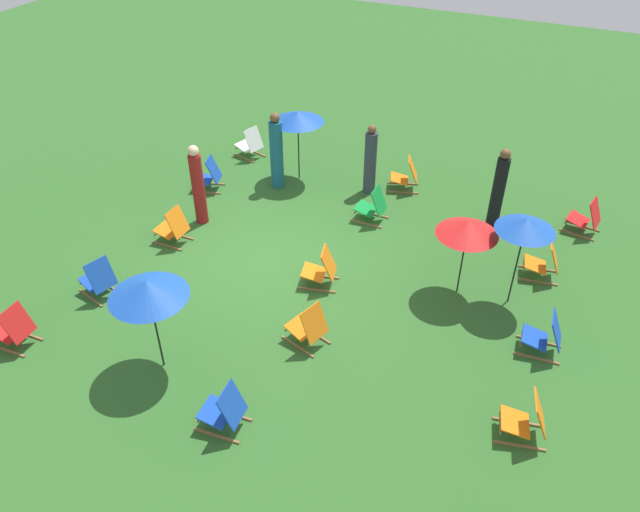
{
  "coord_description": "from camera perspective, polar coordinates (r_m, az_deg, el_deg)",
  "views": [
    {
      "loc": [
        8.72,
        5.23,
        7.64
      ],
      "look_at": [
        0.0,
        1.2,
        0.5
      ],
      "focal_mm": 34.38,
      "sensor_mm": 36.0,
      "label": 1
    }
  ],
  "objects": [
    {
      "name": "person_2",
      "position": [
        13.68,
        -11.29,
        6.42
      ],
      "size": [
        0.28,
        0.28,
        1.88
      ],
      "rotation": [
        0.0,
        0.0,
        6.28
      ],
      "color": "maroon",
      "rests_on": "ground"
    },
    {
      "name": "deckchair_2",
      "position": [
        16.55,
        -6.52,
        10.32
      ],
      "size": [
        0.66,
        0.86,
        0.83
      ],
      "rotation": [
        0.0,
        0.0,
        -0.26
      ],
      "color": "olive",
      "rests_on": "ground"
    },
    {
      "name": "deckchair_11",
      "position": [
        15.18,
        -10.33,
        7.38
      ],
      "size": [
        0.68,
        0.87,
        0.83
      ],
      "rotation": [
        0.0,
        0.0,
        0.3
      ],
      "color": "olive",
      "rests_on": "ground"
    },
    {
      "name": "person_1",
      "position": [
        14.85,
        -4.08,
        9.61
      ],
      "size": [
        0.38,
        0.38,
        1.92
      ],
      "rotation": [
        0.0,
        0.0,
        0.25
      ],
      "color": "#195972",
      "rests_on": "ground"
    },
    {
      "name": "umbrella_0",
      "position": [
        11.34,
        13.6,
        2.61
      ],
      "size": [
        1.15,
        1.15,
        1.64
      ],
      "color": "black",
      "rests_on": "ground"
    },
    {
      "name": "deckchair_4",
      "position": [
        12.82,
        20.15,
        -0.51
      ],
      "size": [
        0.59,
        0.83,
        0.83
      ],
      "rotation": [
        0.0,
        0.0,
        0.17
      ],
      "color": "olive",
      "rests_on": "ground"
    },
    {
      "name": "deckchair_14",
      "position": [
        13.78,
        4.91,
        4.63
      ],
      "size": [
        0.49,
        0.77,
        0.83
      ],
      "rotation": [
        0.0,
        0.0,
        -0.01
      ],
      "color": "olive",
      "rests_on": "ground"
    },
    {
      "name": "deckchair_7",
      "position": [
        11.85,
        0.11,
        -1.24
      ],
      "size": [
        0.65,
        0.85,
        0.83
      ],
      "rotation": [
        0.0,
        0.0,
        0.24
      ],
      "color": "olive",
      "rests_on": "ground"
    },
    {
      "name": "umbrella_2",
      "position": [
        9.73,
        -15.75,
        -2.98
      ],
      "size": [
        1.26,
        1.26,
        1.81
      ],
      "color": "black",
      "rests_on": "ground"
    },
    {
      "name": "ground_plane",
      "position": [
        12.72,
        -4.91,
        -0.46
      ],
      "size": [
        40.0,
        40.0,
        0.0
      ],
      "primitive_type": "plane",
      "color": "#2D6026"
    },
    {
      "name": "deckchair_10",
      "position": [
        12.34,
        -19.92,
        -2.06
      ],
      "size": [
        0.67,
        0.86,
        0.83
      ],
      "rotation": [
        0.0,
        0.0,
        -0.28
      ],
      "color": "olive",
      "rests_on": "ground"
    },
    {
      "name": "deckchair_5",
      "position": [
        9.76,
        18.71,
        -14.21
      ],
      "size": [
        0.63,
        0.85,
        0.83
      ],
      "rotation": [
        0.0,
        0.0,
        0.22
      ],
      "color": "olive",
      "rests_on": "ground"
    },
    {
      "name": "deckchair_8",
      "position": [
        13.38,
        -13.53,
        2.58
      ],
      "size": [
        0.48,
        0.76,
        0.83
      ],
      "rotation": [
        0.0,
        0.0,
        0.0
      ],
      "color": "olive",
      "rests_on": "ground"
    },
    {
      "name": "deckchair_1",
      "position": [
        11.13,
        20.22,
        -6.98
      ],
      "size": [
        0.53,
        0.79,
        0.83
      ],
      "rotation": [
        0.0,
        0.0,
        0.07
      ],
      "color": "olive",
      "rests_on": "ground"
    },
    {
      "name": "umbrella_1",
      "position": [
        11.22,
        18.63,
        2.79
      ],
      "size": [
        1.06,
        1.06,
        1.87
      ],
      "color": "black",
      "rests_on": "ground"
    },
    {
      "name": "deckchair_13",
      "position": [
        15.09,
        8.02,
        7.43
      ],
      "size": [
        0.68,
        0.87,
        0.83
      ],
      "rotation": [
        0.0,
        0.0,
        0.31
      ],
      "color": "olive",
      "rests_on": "ground"
    },
    {
      "name": "deckchair_12",
      "position": [
        11.82,
        -26.62,
        -6.05
      ],
      "size": [
        0.51,
        0.78,
        0.83
      ],
      "rotation": [
        0.0,
        0.0,
        0.04
      ],
      "color": "olive",
      "rests_on": "ground"
    },
    {
      "name": "deckchair_3",
      "position": [
        14.54,
        23.53,
        3.27
      ],
      "size": [
        0.61,
        0.84,
        0.83
      ],
      "rotation": [
        0.0,
        0.0,
        -0.19
      ],
      "color": "olive",
      "rests_on": "ground"
    },
    {
      "name": "person_0",
      "position": [
        13.9,
        16.28,
        6.01
      ],
      "size": [
        0.38,
        0.38,
        1.85
      ],
      "rotation": [
        0.0,
        0.0,
        4.15
      ],
      "color": "black",
      "rests_on": "ground"
    },
    {
      "name": "deckchair_0",
      "position": [
        9.49,
        -8.89,
        -14.01
      ],
      "size": [
        0.54,
        0.8,
        0.83
      ],
      "rotation": [
        0.0,
        0.0,
        0.09
      ],
      "color": "olive",
      "rests_on": "ground"
    },
    {
      "name": "person_3",
      "position": [
        14.68,
        4.7,
        8.82
      ],
      "size": [
        0.41,
        0.41,
        1.74
      ],
      "rotation": [
        0.0,
        0.0,
        5.48
      ],
      "color": "#333847",
      "rests_on": "ground"
    },
    {
      "name": "umbrella_3",
      "position": [
        14.88,
        -2.08,
        12.84
      ],
      "size": [
        1.25,
        1.25,
        1.78
      ],
      "color": "black",
      "rests_on": "ground"
    },
    {
      "name": "deckchair_9",
      "position": [
        10.62,
        -1.11,
        -6.61
      ],
      "size": [
        0.68,
        0.87,
        0.83
      ],
      "rotation": [
        0.0,
        0.0,
        -0.3
      ],
      "color": "olive",
      "rests_on": "ground"
    }
  ]
}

